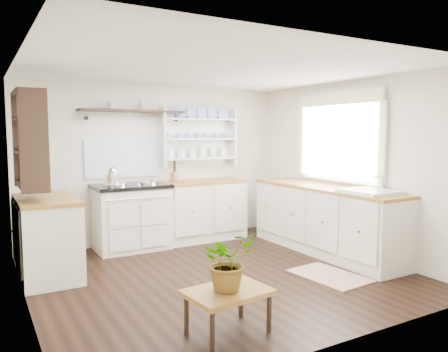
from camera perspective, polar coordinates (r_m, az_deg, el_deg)
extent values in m
cube|color=black|center=(5.12, -0.69, -12.70)|extent=(4.00, 3.80, 0.01)
cube|color=beige|center=(6.60, -8.74, 1.57)|extent=(4.00, 0.02, 2.30)
cube|color=beige|center=(6.11, 15.93, 1.09)|extent=(0.02, 3.80, 2.30)
cube|color=beige|center=(4.29, -24.76, -1.06)|extent=(0.02, 3.80, 2.30)
cube|color=white|center=(4.91, -0.72, 13.70)|extent=(4.00, 3.80, 0.01)
cube|color=white|center=(6.17, 14.76, 4.42)|extent=(0.04, 1.40, 1.00)
cube|color=white|center=(6.15, 14.63, 4.42)|extent=(0.02, 1.50, 1.10)
cube|color=#FFFDCB|center=(6.16, 14.63, 9.82)|extent=(0.04, 1.55, 0.18)
cube|color=beige|center=(6.22, -12.00, -5.46)|extent=(0.97, 0.63, 0.86)
cube|color=black|center=(6.15, -12.08, -1.31)|extent=(1.01, 0.67, 0.05)
cylinder|color=silver|center=(6.08, -14.10, -1.05)|extent=(0.33, 0.33, 0.03)
cylinder|color=silver|center=(6.22, -10.12, -0.82)|extent=(0.33, 0.33, 0.03)
cylinder|color=silver|center=(5.83, -10.99, -2.87)|extent=(0.88, 0.02, 0.02)
cube|color=beige|center=(6.66, -2.88, -4.50)|extent=(1.25, 0.60, 0.88)
cube|color=brown|center=(6.60, -2.90, -0.73)|extent=(1.27, 0.63, 0.04)
cube|color=beige|center=(6.07, 13.08, -5.65)|extent=(0.60, 2.40, 0.88)
cube|color=brown|center=(6.00, 13.18, -1.52)|extent=(0.62, 2.43, 0.04)
cube|color=white|center=(5.49, 18.50, -3.16)|extent=(0.55, 0.60, 0.28)
cylinder|color=silver|center=(5.61, 19.93, -0.96)|extent=(0.02, 0.02, 0.22)
cube|color=beige|center=(5.32, -22.07, -7.50)|extent=(0.60, 1.10, 0.88)
cube|color=brown|center=(5.24, -22.24, -2.81)|extent=(0.62, 1.13, 0.04)
cube|color=white|center=(6.83, -3.62, 5.11)|extent=(1.20, 0.03, 0.90)
cube|color=white|center=(6.75, -3.28, 5.11)|extent=(1.20, 0.22, 0.02)
cylinder|color=navy|center=(6.76, -3.33, 7.40)|extent=(0.20, 0.02, 0.20)
cube|color=black|center=(6.34, -11.83, 8.31)|extent=(1.50, 0.24, 0.04)
cone|color=black|center=(6.23, -17.75, 7.20)|extent=(0.06, 0.20, 0.06)
cone|color=black|center=(6.63, -6.61, 7.32)|extent=(0.06, 0.20, 0.06)
cube|color=black|center=(5.18, -24.06, 4.47)|extent=(0.28, 0.80, 1.05)
cylinder|color=#A3523C|center=(6.48, -6.52, -0.04)|extent=(0.11, 0.11, 0.13)
cube|color=brown|center=(3.63, 0.51, -14.95)|extent=(0.70, 0.54, 0.04)
cylinder|color=black|center=(3.41, -1.54, -19.62)|extent=(0.04, 0.04, 0.32)
cylinder|color=black|center=(3.69, -4.94, -17.57)|extent=(0.04, 0.04, 0.32)
cylinder|color=black|center=(3.72, 5.91, -17.38)|extent=(0.04, 0.04, 0.32)
cylinder|color=black|center=(3.98, 2.22, -15.76)|extent=(0.04, 0.04, 0.32)
imported|color=#3F7233|center=(3.54, 0.51, -11.02)|extent=(0.46, 0.41, 0.48)
cube|color=#82634C|center=(5.18, 13.61, -12.56)|extent=(0.63, 0.90, 0.02)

